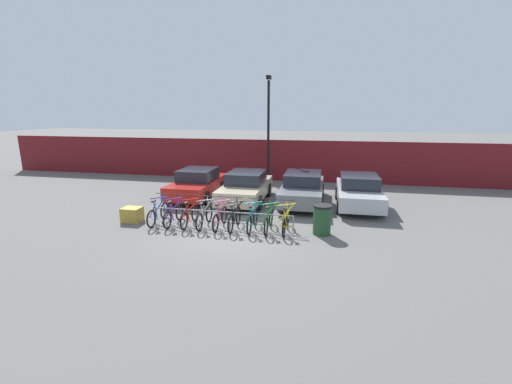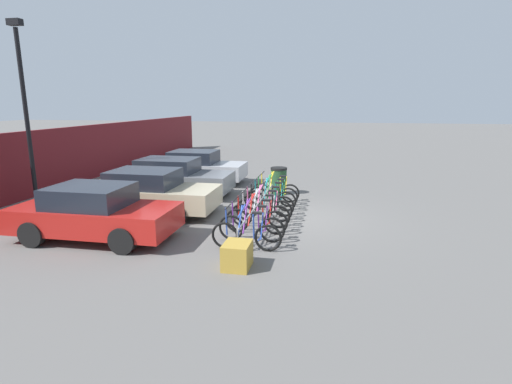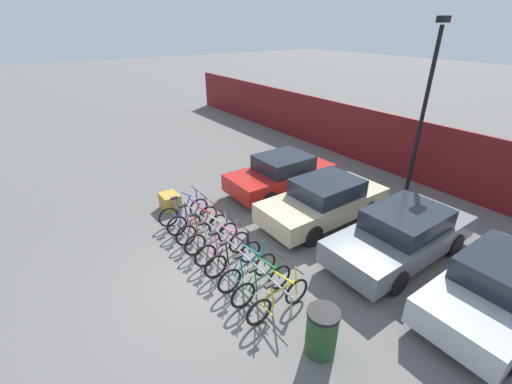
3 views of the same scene
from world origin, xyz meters
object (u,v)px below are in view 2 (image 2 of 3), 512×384
at_px(bicycle_teal, 270,199).
at_px(car_red, 94,213).
at_px(car_beige, 147,192).
at_px(lamp_post, 25,105).
at_px(bike_rack, 259,204).
at_px(car_silver, 196,167).
at_px(cargo_crate, 237,255).
at_px(bicycle_red, 256,220).
at_px(bicycle_blue, 246,235).
at_px(bicycle_black, 267,204).
at_px(bicycle_green, 273,195).
at_px(bicycle_purple, 251,227).
at_px(car_grey, 171,177).
at_px(bicycle_pink, 264,209).
at_px(bicycle_yellow, 275,191).
at_px(trash_bin, 279,181).
at_px(bicycle_silver, 260,214).

bearing_deg(bicycle_teal, car_red, 132.08).
height_order(car_beige, lamp_post, lamp_post).
height_order(bike_rack, lamp_post, lamp_post).
distance_m(car_silver, cargo_crate, 9.48).
xyz_separation_m(bicycle_red, car_beige, (1.25, 3.71, 0.31)).
bearing_deg(bike_rack, bicycle_blue, -176.46).
distance_m(bicycle_black, bicycle_green, 1.24).
bearing_deg(car_beige, lamp_post, 85.79).
bearing_deg(bicycle_red, bicycle_black, -3.17).
bearing_deg(bicycle_black, bicycle_green, -0.97).
height_order(bicycle_green, car_red, car_red).
distance_m(bicycle_purple, car_grey, 6.02).
distance_m(bicycle_blue, bicycle_pink, 2.42).
relative_size(bike_rack, car_grey, 1.18).
bearing_deg(bicycle_purple, car_beige, 65.84).
height_order(bicycle_green, bicycle_yellow, same).
xyz_separation_m(bicycle_yellow, cargo_crate, (-5.87, -0.04, -0.10)).
bearing_deg(cargo_crate, bicycle_red, 0.86).
height_order(bicycle_pink, lamp_post, lamp_post).
distance_m(bicycle_blue, bicycle_green, 4.20).
bearing_deg(bicycle_black, bicycle_teal, -0.97).
bearing_deg(trash_bin, bike_rack, 178.41).
height_order(bicycle_blue, lamp_post, lamp_post).
height_order(car_grey, lamp_post, lamp_post).
relative_size(bicycle_yellow, cargo_crate, 2.44).
distance_m(car_red, lamp_post, 5.54).
distance_m(bicycle_purple, cargo_crate, 1.69).
distance_m(bicycle_pink, car_silver, 6.44).
height_order(bicycle_green, lamp_post, lamp_post).
bearing_deg(bicycle_pink, bicycle_black, -2.99).
bearing_deg(car_grey, bicycle_black, -117.92).
xyz_separation_m(bicycle_pink, car_grey, (2.67, 4.02, 0.31)).
height_order(car_beige, cargo_crate, car_beige).
relative_size(bicycle_pink, car_silver, 0.41).
bearing_deg(bicycle_pink, car_grey, 53.39).
bearing_deg(bike_rack, cargo_crate, -176.97).
distance_m(bike_rack, cargo_crate, 3.48).
bearing_deg(car_silver, bicycle_pink, -142.86).
height_order(car_grey, car_silver, same).
bearing_deg(car_red, bicycle_teal, -48.09).
bearing_deg(bicycle_blue, car_grey, 39.56).
xyz_separation_m(bicycle_green, lamp_post, (-1.38, 7.97, 2.97)).
bearing_deg(bicycle_purple, bike_rack, 7.54).
distance_m(bicycle_blue, car_grey, 6.50).
xyz_separation_m(bicycle_blue, bicycle_silver, (1.83, 0.00, 0.00)).
relative_size(bicycle_red, bicycle_pink, 1.00).
relative_size(bicycle_green, car_silver, 0.41).
xyz_separation_m(bicycle_blue, lamp_post, (2.82, 7.97, 2.97)).
bearing_deg(car_beige, bicycle_yellow, -58.30).
relative_size(bicycle_red, bicycle_yellow, 1.00).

